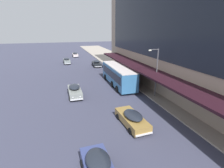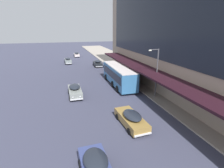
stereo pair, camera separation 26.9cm
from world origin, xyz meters
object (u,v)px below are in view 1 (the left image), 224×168
street_lamp (156,69)px  transit_bus_kerbside_front (118,74)px  sedan_trailing_mid (97,63)px  sedan_lead_mid (75,55)px  sedan_oncoming_front (67,61)px  sedan_second_mid (132,118)px  sedan_oncoming_rear (75,91)px

street_lamp → transit_bus_kerbside_front: bearing=113.1°
sedan_trailing_mid → sedan_lead_mid: bearing=101.6°
sedan_oncoming_front → transit_bus_kerbside_front: bearing=-71.8°
transit_bus_kerbside_front → sedan_second_mid: transit_bus_kerbside_front is taller
transit_bus_kerbside_front → sedan_lead_mid: (-3.76, 32.94, -1.08)m
transit_bus_kerbside_front → sedan_lead_mid: bearing=96.5°
sedan_oncoming_front → sedan_second_mid: 34.79m
sedan_trailing_mid → sedan_oncoming_rear: sedan_trailing_mid is taller
transit_bus_kerbside_front → street_lamp: (2.90, -6.78, 2.16)m
sedan_oncoming_rear → street_lamp: size_ratio=0.72×
transit_bus_kerbside_front → sedan_lead_mid: transit_bus_kerbside_front is taller
sedan_oncoming_front → street_lamp: bearing=-70.6°
sedan_oncoming_rear → street_lamp: bearing=-20.1°
sedan_second_mid → sedan_oncoming_rear: 10.72m
sedan_trailing_mid → sedan_second_mid: bearing=-95.4°
sedan_lead_mid → street_lamp: (6.66, -39.72, 3.24)m
sedan_oncoming_front → sedan_oncoming_rear: 24.85m
street_lamp → sedan_trailing_mid: bearing=97.9°
sedan_oncoming_front → sedan_lead_mid: (3.43, 11.05, -0.01)m
transit_bus_kerbside_front → sedan_lead_mid: 33.17m
transit_bus_kerbside_front → sedan_oncoming_front: 23.07m
sedan_second_mid → street_lamp: (5.84, 5.86, 3.27)m
sedan_oncoming_front → sedan_trailing_mid: sedan_trailing_mid is taller
sedan_second_mid → sedan_oncoming_rear: bearing=115.5°
sedan_second_mid → sedan_oncoming_rear: (-4.62, 9.68, 0.07)m
transit_bus_kerbside_front → sedan_oncoming_front: bearing=108.2°
sedan_oncoming_front → street_lamp: (10.09, -28.67, 3.23)m
sedan_second_mid → sedan_oncoming_rear: sedan_oncoming_rear is taller
sedan_oncoming_front → street_lamp: street_lamp is taller
transit_bus_kerbside_front → sedan_oncoming_rear: (-7.56, -2.96, -1.04)m
transit_bus_kerbside_front → sedan_oncoming_rear: size_ratio=2.28×
transit_bus_kerbside_front → sedan_oncoming_front: (-7.19, 21.89, -1.07)m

